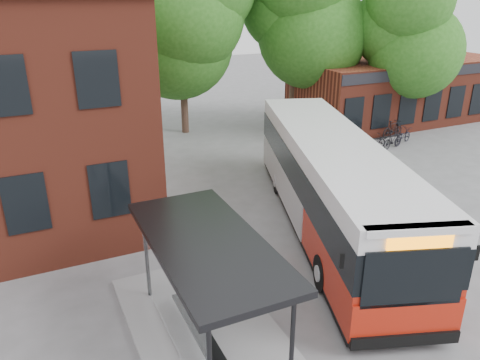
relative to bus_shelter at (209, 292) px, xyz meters
name	(u,v)px	position (x,y,z in m)	size (l,w,h in m)	color
ground	(335,277)	(4.50, 1.00, -1.45)	(100.00, 100.00, 0.00)	slate
shop_row	(398,90)	(19.50, 15.00, 0.55)	(14.00, 6.20, 4.00)	maroon
bus_shelter	(209,292)	(0.00, 0.00, 0.00)	(3.60, 7.00, 2.90)	black
bike_rail	(366,143)	(13.78, 11.00, -1.26)	(5.20, 0.10, 0.38)	black
tree_0	(54,47)	(-1.50, 17.00, 4.05)	(7.92, 7.92, 11.00)	#235B18
tree_1	(182,45)	(5.50, 18.00, 3.75)	(7.92, 7.92, 10.40)	#235B18
tree_2	(295,37)	(12.50, 17.00, 4.05)	(7.92, 7.92, 11.00)	#235B18
tree_3	(402,54)	(17.50, 13.00, 3.19)	(7.04, 7.04, 9.28)	#235B18
city_bus	(330,184)	(6.18, 3.86, 0.24)	(2.84, 13.32, 3.38)	#AC1D0D
bicycle_1	(348,145)	(11.91, 10.26, -0.89)	(0.53, 1.86, 1.12)	#2F2724
bicycle_2	(347,142)	(12.35, 10.93, -0.97)	(0.64, 1.82, 0.96)	#2E2B26
bicycle_4	(375,142)	(13.86, 10.36, -1.04)	(0.54, 1.54, 0.81)	black
bicycle_5	(393,140)	(14.85, 10.08, -0.98)	(0.44, 1.57, 0.95)	black
bicycle_6	(403,136)	(15.99, 10.53, -1.01)	(0.59, 1.69, 0.89)	#22202C
bicycle_7	(393,129)	(16.32, 11.73, -0.93)	(0.49, 1.72, 1.03)	black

